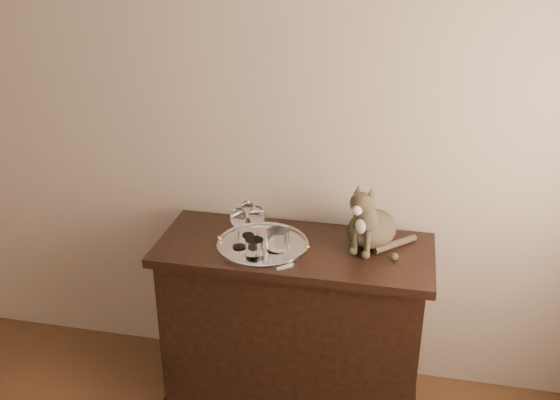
% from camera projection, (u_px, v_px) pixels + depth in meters
% --- Properties ---
extents(wall_back, '(4.00, 0.10, 2.70)m').
position_uv_depth(wall_back, '(181.00, 107.00, 2.89)').
color(wall_back, tan).
rests_on(wall_back, ground).
extents(sideboard, '(1.20, 0.50, 0.85)m').
position_uv_depth(sideboard, '(293.00, 327.00, 2.88)').
color(sideboard, black).
rests_on(sideboard, ground).
extents(tray, '(0.40, 0.40, 0.01)m').
position_uv_depth(tray, '(263.00, 245.00, 2.70)').
color(tray, silver).
rests_on(tray, sideboard).
extents(wine_glass_a, '(0.06, 0.06, 0.17)m').
position_uv_depth(wine_glass_a, '(248.00, 218.00, 2.74)').
color(wine_glass_a, white).
rests_on(wine_glass_a, tray).
extents(wine_glass_c, '(0.07, 0.07, 0.19)m').
position_uv_depth(wine_glass_c, '(239.00, 228.00, 2.64)').
color(wine_glass_c, silver).
rests_on(wine_glass_c, tray).
extents(wine_glass_d, '(0.07, 0.07, 0.18)m').
position_uv_depth(wine_glass_d, '(257.00, 225.00, 2.67)').
color(wine_glass_d, silver).
rests_on(wine_glass_d, tray).
extents(tumbler_a, '(0.08, 0.08, 0.09)m').
position_uv_depth(tumbler_a, '(276.00, 241.00, 2.64)').
color(tumbler_a, white).
rests_on(tumbler_a, tray).
extents(tumbler_b, '(0.08, 0.08, 0.09)m').
position_uv_depth(tumbler_b, '(254.00, 249.00, 2.57)').
color(tumbler_b, silver).
rests_on(tumbler_b, tray).
extents(tumbler_c, '(0.08, 0.08, 0.08)m').
position_uv_depth(tumbler_c, '(281.00, 239.00, 2.66)').
color(tumbler_c, silver).
rests_on(tumbler_c, tray).
extents(cat, '(0.39, 0.38, 0.31)m').
position_uv_depth(cat, '(373.00, 212.00, 2.66)').
color(cat, brown).
rests_on(cat, sideboard).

